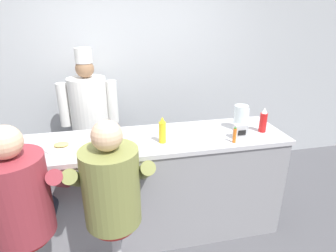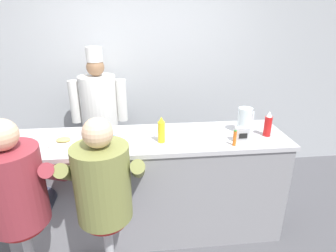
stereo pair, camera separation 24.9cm
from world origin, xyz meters
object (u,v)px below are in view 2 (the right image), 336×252
Objects in this scene: ketchup_bottle_red at (268,124)px; diner_seated_maroon at (17,190)px; mustard_bottle_yellow at (161,130)px; hot_sauce_bottle_orange at (235,138)px; cereal_bowl at (10,148)px; diner_seated_olive at (104,186)px; breakfast_plate at (64,142)px; water_pitcher_clear at (245,120)px; napkin_dispenser_chrome at (242,134)px; cook_in_whites_near at (100,112)px; coffee_mug_blue at (112,141)px.

diner_seated_maroon is (-2.03, -0.50, -0.21)m from ketchup_bottle_red.
mustard_bottle_yellow reaches higher than hot_sauce_bottle_orange.
diner_seated_olive reaches higher than cereal_bowl.
breakfast_plate is 0.19× the size of diner_seated_maroon.
hot_sauce_bottle_orange is 0.58× the size of water_pitcher_clear.
napkin_dispenser_chrome is (-0.27, -0.09, -0.05)m from ketchup_bottle_red.
diner_seated_maroon is at bearing -166.91° from napkin_dispenser_chrome.
cereal_bowl is at bearing 177.33° from hot_sauce_bottle_orange.
ketchup_bottle_red is 2.22m from cereal_bowl.
napkin_dispenser_chrome is at bearing 40.90° from hot_sauce_bottle_orange.
breakfast_plate is 1.55m from napkin_dispenser_chrome.
napkin_dispenser_chrome is (-0.09, -0.20, -0.06)m from water_pitcher_clear.
cook_in_whites_near is (0.18, 1.03, -0.09)m from breakfast_plate.
ketchup_bottle_red reaches higher than hot_sauce_bottle_orange.
cook_in_whites_near reaches higher than diner_seated_maroon.
cook_in_whites_near reaches higher than mustard_bottle_yellow.
ketchup_bottle_red reaches higher than napkin_dispenser_chrome.
napkin_dispenser_chrome is (1.95, -0.01, 0.04)m from cereal_bowl.
mustard_bottle_yellow is 0.81m from water_pitcher_clear.
napkin_dispenser_chrome is at bearing -0.22° from cereal_bowl.
cereal_bowl is at bearing 151.96° from diner_seated_olive.
breakfast_plate is (-1.82, 0.03, -0.10)m from ketchup_bottle_red.
cook_in_whites_near is at bearing 147.22° from ketchup_bottle_red.
coffee_mug_blue is 0.09× the size of diner_seated_maroon.
hot_sauce_bottle_orange is 0.51× the size of breakfast_plate.
hot_sauce_bottle_orange is at bearing -43.91° from cook_in_whites_near.
napkin_dispenser_chrome is at bearing -4.82° from mustard_bottle_yellow.
diner_seated_olive is (-1.07, -0.33, -0.18)m from hot_sauce_bottle_orange.
water_pitcher_clear reaches higher than cereal_bowl.
napkin_dispenser_chrome is 1.80m from cook_in_whites_near.
mustard_bottle_yellow is at bearing 167.26° from hot_sauce_bottle_orange.
hot_sauce_bottle_orange is 1.11× the size of coffee_mug_blue.
mustard_bottle_yellow is 1.18m from diner_seated_maroon.
cereal_bowl is 1.29m from cook_in_whites_near.
hot_sauce_bottle_orange is 1.86m from cereal_bowl.
mustard_bottle_yellow is 0.43m from coffee_mug_blue.
breakfast_plate is 1.65× the size of cereal_bowl.
mustard_bottle_yellow is 0.98× the size of water_pitcher_clear.
hot_sauce_bottle_orange is at bearing -7.93° from breakfast_plate.
cook_in_whites_near is at bearing 63.31° from cereal_bowl.
coffee_mug_blue is (0.82, 0.01, 0.02)m from cereal_bowl.
ketchup_bottle_red is 1.01× the size of mustard_bottle_yellow.
coffee_mug_blue is (-1.22, -0.18, -0.07)m from water_pitcher_clear.
ketchup_bottle_red is 1.40m from coffee_mug_blue.
water_pitcher_clear is 0.22m from napkin_dispenser_chrome.
hot_sauce_bottle_orange is 0.33m from water_pitcher_clear.
ketchup_bottle_red reaches higher than breakfast_plate.
diner_seated_maroon is at bearing -166.14° from ketchup_bottle_red.
cereal_bowl is at bearing -177.62° from mustard_bottle_yellow.
ketchup_bottle_red is 0.16× the size of diner_seated_olive.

